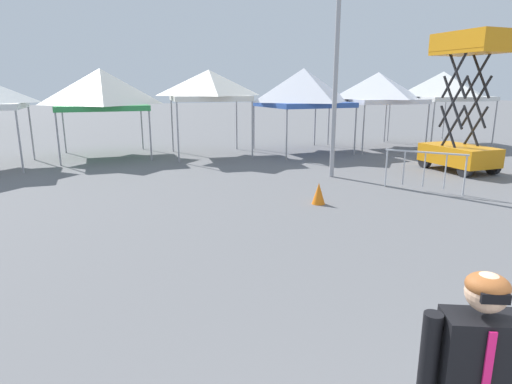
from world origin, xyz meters
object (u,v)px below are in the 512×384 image
canopy_tent_right_of_center (378,88)px  canopy_tent_far_right (303,88)px  scissor_lift (461,132)px  canopy_tent_left_of_center (101,89)px  light_pole_near_lift (338,13)px  canopy_tent_behind_left (209,85)px  traffic_cone_lot_center (319,193)px  crowd_barrier_mid_lot (425,163)px  canopy_tent_far_left (443,86)px

canopy_tent_right_of_center → canopy_tent_far_right: bearing=-178.8°
canopy_tent_right_of_center → scissor_lift: size_ratio=0.77×
canopy_tent_left_of_center → canopy_tent_right_of_center: 11.70m
canopy_tent_far_right → light_pole_near_lift: light_pole_near_lift is taller
canopy_tent_behind_left → canopy_tent_right_of_center: size_ratio=1.00×
canopy_tent_far_right → scissor_lift: bearing=-61.2°
traffic_cone_lot_center → canopy_tent_left_of_center: bearing=117.2°
light_pole_near_lift → traffic_cone_lot_center: bearing=-124.1°
canopy_tent_far_right → light_pole_near_lift: (-1.34, -5.05, 2.12)m
canopy_tent_behind_left → canopy_tent_right_of_center: bearing=-2.2°
canopy_tent_left_of_center → canopy_tent_far_right: size_ratio=0.96×
canopy_tent_left_of_center → canopy_tent_right_of_center: size_ratio=1.01×
canopy_tent_behind_left → scissor_lift: size_ratio=0.77×
scissor_lift → traffic_cone_lot_center: scissor_lift is taller
canopy_tent_far_right → canopy_tent_right_of_center: 3.68m
canopy_tent_left_of_center → crowd_barrier_mid_lot: canopy_tent_left_of_center is taller
crowd_barrier_mid_lot → traffic_cone_lot_center: (-3.28, -0.28, -0.49)m
canopy_tent_right_of_center → canopy_tent_far_left: canopy_tent_far_left is taller
canopy_tent_far_right → traffic_cone_lot_center: size_ratio=6.83×
canopy_tent_right_of_center → canopy_tent_behind_left: bearing=177.8°
canopy_tent_far_right → canopy_tent_right_of_center: size_ratio=1.05×
light_pole_near_lift → crowd_barrier_mid_lot: bearing=-60.2°
crowd_barrier_mid_lot → traffic_cone_lot_center: size_ratio=3.07×
light_pole_near_lift → canopy_tent_right_of_center: bearing=45.6°
scissor_lift → canopy_tent_far_right: bearing=118.8°
canopy_tent_left_of_center → scissor_lift: (11.02, -7.04, -1.33)m
canopy_tent_far_left → scissor_lift: size_ratio=0.83×
canopy_tent_left_of_center → traffic_cone_lot_center: canopy_tent_left_of_center is taller
canopy_tent_behind_left → scissor_lift: (7.00, -5.97, -1.47)m
canopy_tent_far_left → light_pole_near_lift: 10.22m
canopy_tent_behind_left → canopy_tent_far_right: bearing=-5.4°
canopy_tent_left_of_center → canopy_tent_far_left: canopy_tent_left_of_center is taller
canopy_tent_right_of_center → traffic_cone_lot_center: (-6.88, -7.88, -2.41)m
canopy_tent_far_right → canopy_tent_left_of_center: bearing=169.7°
canopy_tent_far_right → canopy_tent_right_of_center: bearing=1.2°
canopy_tent_far_right → crowd_barrier_mid_lot: 7.77m
crowd_barrier_mid_lot → traffic_cone_lot_center: crowd_barrier_mid_lot is taller
canopy_tent_right_of_center → canopy_tent_left_of_center: bearing=173.3°
canopy_tent_behind_left → light_pole_near_lift: 6.33m
canopy_tent_behind_left → canopy_tent_far_right: canopy_tent_far_right is taller
canopy_tent_left_of_center → canopy_tent_behind_left: bearing=-14.9°
canopy_tent_behind_left → crowd_barrier_mid_lot: size_ratio=2.12×
canopy_tent_right_of_center → scissor_lift: (-0.60, -5.68, -1.37)m
canopy_tent_right_of_center → crowd_barrier_mid_lot: 8.63m
scissor_lift → light_pole_near_lift: size_ratio=0.52×
light_pole_near_lift → traffic_cone_lot_center: light_pole_near_lift is taller
canopy_tent_behind_left → light_pole_near_lift: bearing=-64.6°
canopy_tent_far_left → traffic_cone_lot_center: size_ratio=7.03×
traffic_cone_lot_center → canopy_tent_far_right: bearing=67.7°
crowd_barrier_mid_lot → canopy_tent_behind_left: bearing=116.8°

